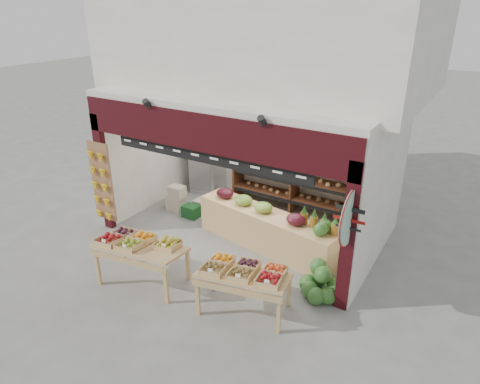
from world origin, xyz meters
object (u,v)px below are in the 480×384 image
display_table_left (137,244)px  display_table_right (244,272)px  cardboard_stack (185,203)px  refrigerator (208,157)px  watermelon_pile (321,285)px  back_shelving (296,164)px  mid_counter (266,229)px

display_table_left → display_table_right: bearing=7.2°
cardboard_stack → refrigerator: bearing=100.8°
display_table_right → watermelon_pile: 1.51m
back_shelving → cardboard_stack: back_shelving is taller
refrigerator → cardboard_stack: (0.26, -1.39, -0.73)m
refrigerator → cardboard_stack: refrigerator is taller
display_table_left → watermelon_pile: size_ratio=2.09×
back_shelving → cardboard_stack: size_ratio=3.39×
refrigerator → display_table_left: 4.26m
watermelon_pile → display_table_left: bearing=-156.8°
cardboard_stack → watermelon_pile: size_ratio=1.20×
cardboard_stack → mid_counter: mid_counter is taller
refrigerator → display_table_right: refrigerator is taller
display_table_left → display_table_right: (2.09, 0.26, -0.02)m
mid_counter → display_table_right: size_ratio=2.03×
cardboard_stack → display_table_left: 2.90m
mid_counter → watermelon_pile: bearing=-30.2°
display_table_left → cardboard_stack: bearing=111.0°
cardboard_stack → display_table_left: display_table_left is taller
back_shelving → display_table_left: size_ratio=1.95×
display_table_left → display_table_right: size_ratio=1.03×
display_table_right → display_table_left: bearing=-172.8°
refrigerator → cardboard_stack: 1.59m
display_table_right → watermelon_pile: size_ratio=2.03×
back_shelving → mid_counter: bearing=-83.0°
mid_counter → back_shelving: bearing=97.0°
back_shelving → display_table_right: size_ratio=2.01×
refrigerator → back_shelving: bearing=-4.7°
back_shelving → cardboard_stack: (-2.25, -1.47, -0.98)m
cardboard_stack → mid_counter: size_ratio=0.29×
watermelon_pile → back_shelving: bearing=122.8°
back_shelving → mid_counter: back_shelving is taller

